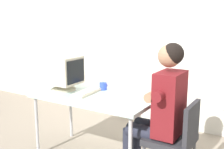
# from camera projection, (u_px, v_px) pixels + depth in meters

# --- Properties ---
(wall_back) EXTENTS (8.00, 0.10, 3.00)m
(wall_back) POSITION_uv_depth(u_px,v_px,m) (169.00, 22.00, 3.91)
(wall_back) COLOR silver
(wall_back) RESTS_ON ground_plane
(desk) EXTENTS (1.32, 0.72, 0.73)m
(desk) POSITION_uv_depth(u_px,v_px,m) (95.00, 99.00, 3.06)
(desk) COLOR #B7B7BC
(desk) RESTS_ON ground_plane
(crt_monitor) EXTENTS (0.37, 0.33, 0.39)m
(crt_monitor) POSITION_uv_depth(u_px,v_px,m) (63.00, 71.00, 3.21)
(crt_monitor) COLOR beige
(crt_monitor) RESTS_ON desk
(keyboard) EXTENTS (0.18, 0.48, 0.03)m
(keyboard) POSITION_uv_depth(u_px,v_px,m) (89.00, 91.00, 3.13)
(keyboard) COLOR beige
(keyboard) RESTS_ON desk
(office_chair) EXTENTS (0.43, 0.43, 0.81)m
(office_chair) POSITION_uv_depth(u_px,v_px,m) (176.00, 136.00, 2.63)
(office_chair) COLOR #4C4C51
(office_chair) RESTS_ON ground_plane
(person_seated) EXTENTS (0.67, 0.56, 1.34)m
(person_seated) POSITION_uv_depth(u_px,v_px,m) (160.00, 106.00, 2.66)
(person_seated) COLOR maroon
(person_seated) RESTS_ON ground_plane
(desk_mug) EXTENTS (0.09, 0.10, 0.09)m
(desk_mug) POSITION_uv_depth(u_px,v_px,m) (103.00, 86.00, 3.26)
(desk_mug) COLOR blue
(desk_mug) RESTS_ON desk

